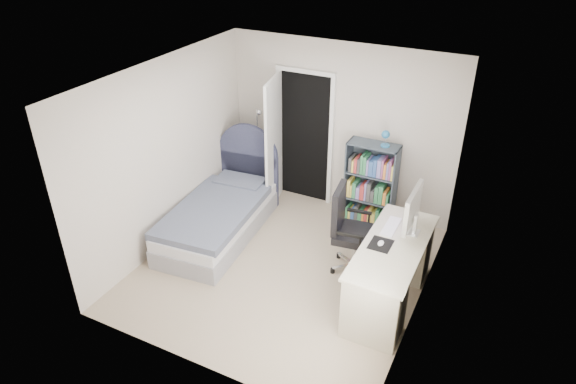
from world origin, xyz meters
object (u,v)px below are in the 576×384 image
at_px(floor_lamp, 259,162).
at_px(bookcase, 371,188).
at_px(bed, 221,214).
at_px(desk, 391,270).
at_px(nightstand, 259,170).
at_px(office_chair, 349,226).

bearing_deg(floor_lamp, bookcase, 0.85).
bearing_deg(bed, desk, -7.66).
bearing_deg(desk, nightstand, 149.34).
bearing_deg(floor_lamp, office_chair, -30.14).
height_order(nightstand, office_chair, office_chair).
bearing_deg(desk, floor_lamp, 150.23).
distance_m(floor_lamp, office_chair, 2.17).
height_order(bed, office_chair, bed).
xyz_separation_m(floor_lamp, office_chair, (1.88, -1.09, 0.03)).
bearing_deg(bed, bookcase, 32.41).
height_order(bookcase, desk, bookcase).
bearing_deg(bed, floor_lamp, 90.06).
bearing_deg(bed, office_chair, 0.66).
distance_m(nightstand, floor_lamp, 0.21).
distance_m(bed, desk, 2.57).
distance_m(floor_lamp, desk, 2.93).
relative_size(desk, office_chair, 1.43).
bearing_deg(nightstand, floor_lamp, -59.39).
relative_size(nightstand, floor_lamp, 0.43).
bearing_deg(bookcase, nightstand, 178.28).
bearing_deg(floor_lamp, nightstand, 120.61).
bearing_deg(bookcase, desk, -63.24).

